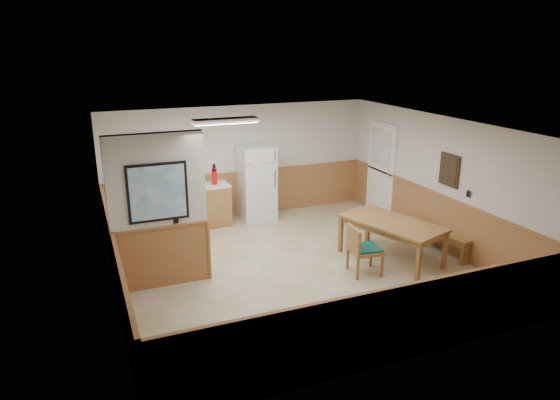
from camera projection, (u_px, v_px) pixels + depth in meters
name	position (u px, v px, depth m)	size (l,w,h in m)	color
ground	(294.00, 267.00, 8.82)	(6.00, 6.00, 0.00)	tan
ceiling	(296.00, 126.00, 8.06)	(6.00, 6.00, 0.02)	silver
back_wall	(240.00, 162.00, 11.09)	(6.00, 0.02, 2.50)	silver
right_wall	(438.00, 182.00, 9.52)	(0.02, 6.00, 2.50)	silver
left_wall	(109.00, 222.00, 7.36)	(0.02, 6.00, 2.50)	silver
wainscot_back	(241.00, 194.00, 11.30)	(6.00, 0.04, 1.00)	#A06340
wainscot_right	(434.00, 219.00, 9.74)	(0.04, 6.00, 1.00)	#A06340
wainscot_left	(116.00, 269.00, 7.59)	(0.04, 6.00, 1.00)	#A06340
partition_wall	(159.00, 213.00, 7.81)	(1.50, 0.20, 2.50)	silver
kitchen_counter	(192.00, 206.00, 10.61)	(2.20, 0.61, 1.00)	#B2733F
exterior_door	(381.00, 169.00, 11.25)	(0.07, 1.02, 2.15)	white
kitchen_window	(143.00, 157.00, 10.22)	(0.80, 0.04, 1.00)	white
wall_painting	(449.00, 170.00, 9.15)	(0.04, 0.50, 0.60)	#352515
fluorescent_fixture	(225.00, 121.00, 8.94)	(1.20, 0.30, 0.09)	white
refrigerator	(257.00, 183.00, 10.98)	(0.73, 0.72, 1.66)	white
dining_table	(392.00, 226.00, 8.89)	(1.45, 2.02, 0.75)	#9C6839
dining_bench	(436.00, 233.00, 9.44)	(0.58, 1.63, 0.45)	#9C6839
dining_chair	(360.00, 247.00, 8.42)	(0.76, 0.56, 0.85)	#9C6839
fire_extinguisher	(214.00, 176.00, 10.56)	(0.14, 0.14, 0.44)	red
soap_bottle	(138.00, 186.00, 10.10)	(0.07, 0.07, 0.22)	#198D25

